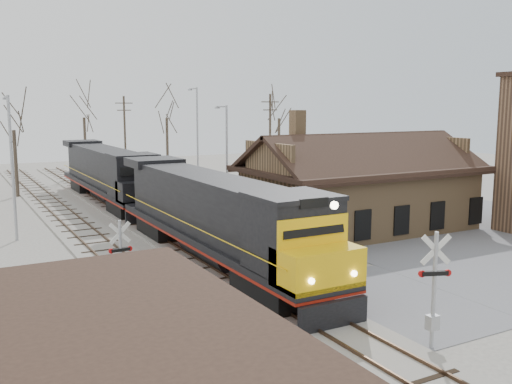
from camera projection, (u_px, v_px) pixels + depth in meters
ground at (312, 318)px, 22.13m from camera, size 140.00×140.00×0.00m
road at (312, 318)px, 22.13m from camera, size 60.00×9.00×0.03m
track_main at (174, 239)px, 35.11m from camera, size 3.40×90.00×0.24m
track_siding at (101, 247)px, 32.97m from camera, size 3.40×90.00×0.24m
depot at (359, 193)px, 37.88m from camera, size 15.20×9.31×7.90m
locomotive_lead at (217, 217)px, 29.25m from camera, size 3.20×21.43×4.76m
locomotive_trailing at (108, 174)px, 48.05m from camera, size 3.20×21.43×4.51m
crossbuck_near at (434, 294)px, 19.15m from camera, size 1.10×0.50×4.05m
crossbuck_far at (121, 264)px, 23.58m from camera, size 1.01×0.27×3.54m
streetlight_a at (12, 160)px, 34.28m from camera, size 0.25×2.04×8.80m
streetlight_b at (226, 151)px, 45.00m from camera, size 0.25×2.04×8.20m
streetlight_c at (197, 134)px, 54.58m from camera, size 0.25×2.04×9.89m
utility_pole_b at (125, 135)px, 64.91m from camera, size 2.00×0.24×9.26m
utility_pole_c at (270, 138)px, 57.77m from camera, size 2.00×0.24×9.34m
tree_b at (13, 119)px, 50.72m from camera, size 4.01×4.01×9.83m
tree_c at (84, 108)px, 65.95m from camera, size 4.54×4.54×11.12m
tree_d at (166, 108)px, 64.41m from camera, size 4.52×4.52×11.08m
tree_e at (279, 108)px, 64.53m from camera, size 4.50×4.50×11.03m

